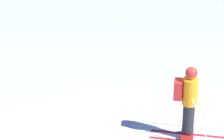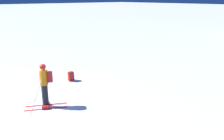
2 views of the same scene
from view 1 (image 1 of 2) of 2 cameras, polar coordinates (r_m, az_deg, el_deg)
skier at (r=8.40m, az=11.56°, el=-4.47°), size 1.45×1.71×1.83m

